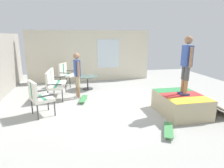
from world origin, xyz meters
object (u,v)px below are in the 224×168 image
(patio_table, at_px, (87,80))
(patio_chair_by_wall, at_px, (38,95))
(skate_ramp, at_px, (182,104))
(patio_chair_near_house, at_px, (65,72))
(patio_bench, at_px, (54,81))
(person_skater, at_px, (187,62))
(skateboard_spare, at_px, (169,130))
(skateboard_by_bench, at_px, (83,99))
(person_watching, at_px, (77,72))

(patio_table, bearing_deg, patio_chair_by_wall, 148.29)
(skate_ramp, xyz_separation_m, patio_chair_near_house, (3.98, 3.42, 0.32))
(patio_bench, xyz_separation_m, person_skater, (-2.28, -3.79, 0.91))
(skate_ramp, relative_size, skateboard_spare, 2.42)
(skateboard_spare, bearing_deg, patio_chair_near_house, 26.39)
(skate_ramp, height_order, skateboard_by_bench, skate_ramp)
(patio_chair_by_wall, bearing_deg, patio_table, -31.71)
(person_watching, bearing_deg, skateboard_by_bench, -157.57)
(patio_bench, bearing_deg, person_watching, -103.47)
(patio_chair_by_wall, height_order, person_watching, person_watching)
(patio_bench, height_order, person_skater, person_skater)
(skate_ramp, bearing_deg, skateboard_by_bench, 59.07)
(skate_ramp, height_order, skateboard_spare, skate_ramp)
(patio_bench, bearing_deg, skateboard_by_bench, -120.97)
(skateboard_spare, bearing_deg, patio_table, 20.36)
(patio_chair_near_house, bearing_deg, person_skater, -139.33)
(patio_chair_by_wall, height_order, skateboard_by_bench, patio_chair_by_wall)
(patio_bench, relative_size, skateboard_by_bench, 1.56)
(patio_table, xyz_separation_m, person_skater, (-3.19, -2.51, 1.13))
(skateboard_by_bench, distance_m, skateboard_spare, 3.25)
(skate_ramp, relative_size, patio_chair_near_house, 1.91)
(patio_chair_by_wall, bearing_deg, skateboard_by_bench, -51.88)
(patio_chair_near_house, bearing_deg, patio_chair_by_wall, 169.26)
(patio_bench, relative_size, patio_chair_near_house, 1.26)
(patio_chair_by_wall, relative_size, skateboard_spare, 1.26)
(skate_ramp, xyz_separation_m, patio_table, (3.16, 2.49, 0.11))
(skateboard_by_bench, bearing_deg, person_watching, 22.43)
(person_watching, bearing_deg, patio_chair_near_house, 14.48)
(skate_ramp, relative_size, patio_bench, 1.52)
(patio_table, bearing_deg, person_watching, 158.63)
(skate_ramp, height_order, patio_bench, patio_bench)
(person_watching, bearing_deg, patio_chair_by_wall, 141.55)
(skate_ramp, relative_size, patio_table, 2.17)
(person_watching, distance_m, skateboard_spare, 3.78)
(skate_ramp, bearing_deg, patio_bench, 59.06)
(skateboard_spare, bearing_deg, person_skater, -43.14)
(patio_chair_by_wall, bearing_deg, person_watching, -38.45)
(patio_bench, distance_m, patio_table, 1.58)
(skate_ramp, relative_size, person_skater, 1.19)
(patio_bench, xyz_separation_m, patio_chair_near_house, (1.72, -0.35, -0.00))
(skateboard_by_bench, bearing_deg, skate_ramp, -120.93)
(skate_ramp, distance_m, person_watching, 3.64)
(patio_table, height_order, skateboard_by_bench, patio_table)
(person_skater, bearing_deg, patio_chair_near_house, 40.67)
(skate_ramp, bearing_deg, patio_chair_by_wall, 81.09)
(patio_chair_near_house, distance_m, person_skater, 5.35)
(patio_chair_by_wall, bearing_deg, patio_bench, -9.93)
(patio_bench, height_order, skateboard_spare, patio_bench)
(patio_bench, distance_m, skateboard_by_bench, 1.29)
(patio_table, distance_m, person_watching, 1.31)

